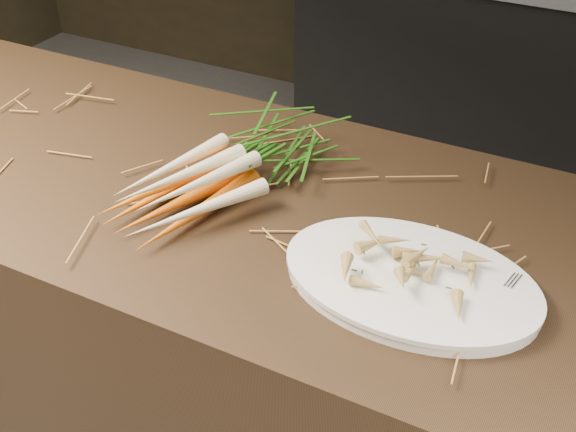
% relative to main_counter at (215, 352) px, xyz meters
% --- Properties ---
extents(main_counter, '(2.40, 0.70, 0.90)m').
position_rel_main_counter_xyz_m(main_counter, '(0.00, 0.00, 0.00)').
color(main_counter, black).
rests_on(main_counter, ground).
extents(back_counter, '(1.82, 0.62, 0.84)m').
position_rel_main_counter_xyz_m(back_counter, '(0.30, 1.88, -0.03)').
color(back_counter, black).
rests_on(back_counter, ground).
extents(straw_bedding, '(1.40, 0.60, 0.02)m').
position_rel_main_counter_xyz_m(straw_bedding, '(0.00, 0.00, 0.46)').
color(straw_bedding, '#A6712E').
rests_on(straw_bedding, main_counter).
extents(root_veg_bunch, '(0.29, 0.54, 0.10)m').
position_rel_main_counter_xyz_m(root_veg_bunch, '(0.07, 0.05, 0.50)').
color(root_veg_bunch, '#C15108').
rests_on(root_veg_bunch, main_counter).
extents(serving_platter, '(0.40, 0.27, 0.02)m').
position_rel_main_counter_xyz_m(serving_platter, '(0.45, -0.11, 0.46)').
color(serving_platter, white).
rests_on(serving_platter, main_counter).
extents(roasted_veg_heap, '(0.19, 0.14, 0.04)m').
position_rel_main_counter_xyz_m(roasted_veg_heap, '(0.45, -0.11, 0.49)').
color(roasted_veg_heap, '#A7843F').
rests_on(roasted_veg_heap, serving_platter).
extents(serving_fork, '(0.04, 0.15, 0.00)m').
position_rel_main_counter_xyz_m(serving_fork, '(0.59, -0.12, 0.47)').
color(serving_fork, silver).
rests_on(serving_fork, serving_platter).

